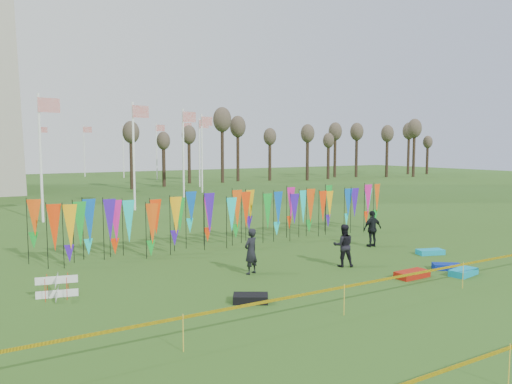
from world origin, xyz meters
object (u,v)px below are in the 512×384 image
kite_bag_turquoise (463,272)px  kite_bag_blue (447,267)px  kite_bag_teal (430,252)px  person_mid (343,245)px  person_left (251,251)px  kite_bag_red (412,274)px  box_kite (57,287)px  kite_bag_black (251,298)px  person_right (372,229)px

kite_bag_turquoise → kite_bag_blue: (0.22, 0.90, -0.01)m
kite_bag_blue → kite_bag_teal: bearing=52.9°
kite_bag_teal → kite_bag_blue: bearing=-127.1°
kite_bag_teal → person_mid: bearing=176.6°
kite_bag_turquoise → person_left: bearing=147.5°
kite_bag_red → person_left: bearing=144.0°
kite_bag_blue → box_kite: bearing=164.0°
kite_bag_blue → kite_bag_red: size_ratio=0.79×
person_mid → kite_bag_blue: (3.13, -2.45, -0.74)m
person_left → kite_bag_black: person_left is taller
person_right → kite_bag_turquoise: person_right is taller
person_right → kite_bag_red: person_right is taller
kite_bag_red → person_mid: bearing=111.8°
person_right → kite_bag_blue: bearing=86.6°
person_mid → kite_bag_teal: bearing=-154.1°
person_left → kite_bag_black: 3.49m
person_right → kite_bag_turquoise: bearing=85.5°
person_right → kite_bag_teal: size_ratio=1.50×
kite_bag_black → kite_bag_turquoise: bearing=-8.8°
box_kite → kite_bag_red: bearing=-19.3°
person_left → kite_bag_turquoise: size_ratio=1.45×
kite_bag_turquoise → kite_bag_red: 2.03m
kite_bag_turquoise → kite_bag_black: (-8.38, 1.29, 0.00)m
box_kite → person_right: size_ratio=0.41×
box_kite → person_right: bearing=3.4°
kite_bag_turquoise → kite_bag_teal: kite_bag_turquoise is taller
box_kite → kite_bag_blue: box_kite is taller
kite_bag_blue → kite_bag_black: bearing=177.4°
person_mid → kite_bag_turquoise: bearing=160.4°
person_right → kite_bag_blue: 4.85m
box_kite → person_left: bearing=-4.9°
person_left → kite_bag_blue: size_ratio=1.64×
person_mid → person_left: bearing=16.0°
kite_bag_turquoise → person_right: bearing=81.3°
box_kite → person_right: (14.26, 0.84, 0.51)m
kite_bag_black → kite_bag_red: bearing=-4.7°
kite_bag_red → kite_bag_blue: bearing=3.7°
box_kite → kite_bag_teal: size_ratio=0.62×
person_left → person_mid: (3.74, -0.88, -0.01)m
person_right → kite_bag_turquoise: (-0.86, -5.64, -0.75)m
person_left → kite_bag_teal: 8.62m
person_right → kite_bag_blue: size_ratio=1.65×
person_left → kite_bag_turquoise: 7.91m
kite_bag_red → kite_bag_teal: 4.39m
person_mid → kite_bag_blue: bearing=171.3°
person_left → person_right: (7.51, 1.41, 0.01)m
kite_bag_teal → kite_bag_turquoise: bearing=-121.3°
kite_bag_blue → kite_bag_teal: size_ratio=0.91×
person_left → kite_bag_black: bearing=39.7°
box_kite → person_mid: 10.59m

